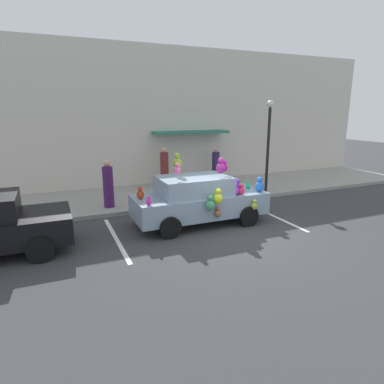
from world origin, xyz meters
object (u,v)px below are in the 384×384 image
object	(u,v)px
teddy_bear_on_sidewalk	(180,194)
street_lamp_post	(269,137)
plush_covered_car	(199,199)
pedestrian_near_shopfront	(216,166)
pedestrian_walking_past	(108,185)
pedestrian_by_lamp	(165,169)

from	to	relation	value
teddy_bear_on_sidewalk	street_lamp_post	bearing A→B (deg)	0.64
plush_covered_car	pedestrian_near_shopfront	distance (m)	5.86
street_lamp_post	pedestrian_near_shopfront	distance (m)	3.28
street_lamp_post	pedestrian_walking_past	distance (m)	6.78
plush_covered_car	pedestrian_near_shopfront	world-z (taller)	plush_covered_car
plush_covered_car	pedestrian_by_lamp	world-z (taller)	plush_covered_car
street_lamp_post	pedestrian_by_lamp	world-z (taller)	street_lamp_post
pedestrian_by_lamp	street_lamp_post	bearing A→B (deg)	-35.28
teddy_bear_on_sidewalk	pedestrian_by_lamp	xyz separation A→B (m)	(0.28, 2.66, 0.52)
plush_covered_car	street_lamp_post	size ratio (longest dim) A/B	1.11
street_lamp_post	teddy_bear_on_sidewalk	bearing A→B (deg)	-179.36
plush_covered_car	street_lamp_post	xyz separation A→B (m)	(4.21, 2.26, 1.67)
plush_covered_car	pedestrian_walking_past	bearing A→B (deg)	133.31
street_lamp_post	pedestrian_by_lamp	bearing A→B (deg)	144.72
teddy_bear_on_sidewalk	pedestrian_by_lamp	distance (m)	2.72
pedestrian_near_shopfront	pedestrian_walking_past	bearing A→B (deg)	-156.58
pedestrian_near_shopfront	pedestrian_walking_past	xyz separation A→B (m)	(-5.55, -2.40, 0.03)
pedestrian_near_shopfront	pedestrian_by_lamp	bearing A→B (deg)	-178.52
pedestrian_by_lamp	pedestrian_near_shopfront	bearing A→B (deg)	1.48
street_lamp_post	pedestrian_near_shopfront	xyz separation A→B (m)	(-1.05, 2.68, -1.57)
teddy_bear_on_sidewalk	pedestrian_near_shopfront	xyz separation A→B (m)	(2.92, 2.72, 0.46)
street_lamp_post	pedestrian_by_lamp	distance (m)	4.77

